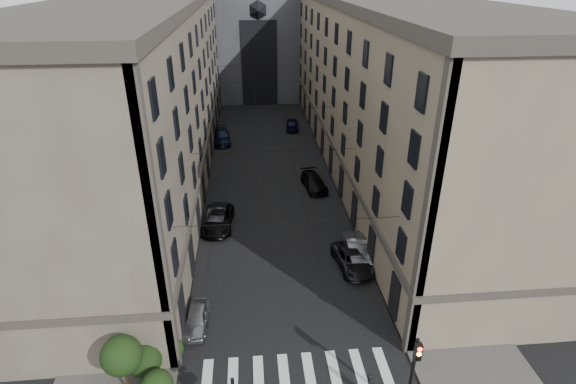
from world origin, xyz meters
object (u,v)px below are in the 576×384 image
object	(u,v)px
car_right_near	(357,250)
car_left_midnear	(217,217)
car_right_midfar	(314,182)
car_left_midfar	(218,220)
car_right_far	(292,125)
traffic_light_right	(414,369)
car_right_midnear	(352,260)
car_left_far	(221,137)
car_left_near	(197,318)

from	to	relation	value
car_right_near	car_left_midnear	bearing A→B (deg)	150.81
car_right_near	car_right_midfar	distance (m)	13.46
car_left_midfar	car_right_far	distance (m)	29.04
traffic_light_right	car_right_midnear	xyz separation A→B (m)	(-0.06, 13.25, -2.59)
car_right_near	car_right_midnear	distance (m)	1.41
traffic_light_right	car_left_midnear	world-z (taller)	traffic_light_right
car_right_midfar	car_right_far	bearing A→B (deg)	83.34
car_left_far	car_right_far	size ratio (longest dim) A/B	1.31
car_left_midfar	car_left_far	world-z (taller)	car_left_far
car_right_midnear	car_left_near	bearing A→B (deg)	-161.82
traffic_light_right	car_left_near	distance (m)	14.32
car_left_midfar	car_left_far	xyz separation A→B (m)	(-0.64, 22.89, 0.05)
car_left_far	car_right_far	distance (m)	11.18
traffic_light_right	car_right_far	size ratio (longest dim) A/B	1.19
traffic_light_right	car_left_near	xyz separation A→B (m)	(-11.80, 7.68, -2.64)
traffic_light_right	car_right_near	world-z (taller)	traffic_light_right
car_right_midnear	car_left_midnear	bearing A→B (deg)	137.51
car_left_near	car_left_midnear	size ratio (longest dim) A/B	0.80
car_right_midnear	car_left_far	bearing A→B (deg)	103.80
traffic_light_right	car_right_midnear	bearing A→B (deg)	90.27
car_left_near	car_right_near	bearing A→B (deg)	33.08
car_left_midnear	car_right_near	size ratio (longest dim) A/B	0.98
car_right_near	car_right_midfar	size ratio (longest dim) A/B	0.95
car_left_midnear	car_left_midfar	world-z (taller)	car_left_midnear
traffic_light_right	car_left_midfar	xyz separation A→B (m)	(-10.99, 20.47, -2.51)
car_right_far	car_left_near	bearing A→B (deg)	-99.45
traffic_light_right	car_left_near	world-z (taller)	traffic_light_right
car_left_far	car_right_midnear	world-z (taller)	car_left_far
car_left_midnear	car_left_far	size ratio (longest dim) A/B	0.83
car_right_far	car_left_far	bearing A→B (deg)	-151.10
car_left_near	car_left_far	distance (m)	35.69
car_left_near	car_left_midfar	size ratio (longest dim) A/B	0.68
car_left_far	car_right_midnear	distance (m)	32.26
car_right_near	car_right_far	xyz separation A→B (m)	(-2.00, 33.40, -0.06)
car_left_midfar	car_left_far	size ratio (longest dim) A/B	0.99
car_right_near	car_right_far	bearing A→B (deg)	93.54
car_right_midfar	car_right_far	xyz separation A→B (m)	(-0.37, 20.03, 0.00)
car_left_midnear	car_left_far	distance (m)	22.31
car_right_near	car_right_midnear	size ratio (longest dim) A/B	0.97
traffic_light_right	car_left_midnear	xyz separation A→B (m)	(-11.10, 21.06, -2.51)
car_right_midnear	car_right_far	bearing A→B (deg)	85.02
car_left_far	car_right_far	xyz separation A→B (m)	(10.22, 4.52, -0.08)
car_right_midfar	car_right_midnear	bearing A→B (deg)	-93.91
car_left_midnear	car_right_near	world-z (taller)	car_right_near
car_left_near	car_left_midnear	xyz separation A→B (m)	(0.70, 13.38, 0.13)
car_left_midnear	car_right_near	xyz separation A→B (m)	(11.70, -6.57, 0.02)
car_left_midnear	car_left_far	world-z (taller)	car_left_far
traffic_light_right	car_left_midfar	world-z (taller)	traffic_light_right
traffic_light_right	car_left_far	world-z (taller)	traffic_light_right
car_left_far	car_right_near	world-z (taller)	car_left_far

